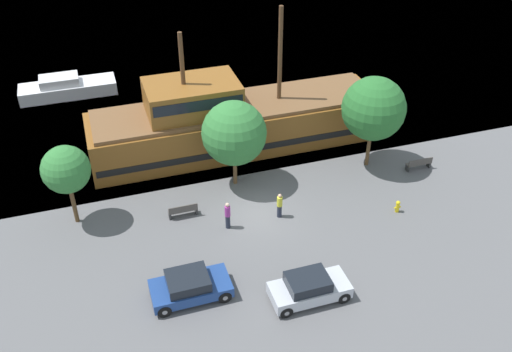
{
  "coord_description": "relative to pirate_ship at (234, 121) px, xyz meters",
  "views": [
    {
      "loc": [
        -8.14,
        -24.74,
        20.74
      ],
      "look_at": [
        0.51,
        2.0,
        1.2
      ],
      "focal_mm": 40.0,
      "sensor_mm": 36.0,
      "label": 1
    }
  ],
  "objects": [
    {
      "name": "bench_promenade_east",
      "position": [
        -4.98,
        -6.64,
        -1.47
      ],
      "size": [
        1.68,
        0.45,
        0.85
      ],
      "color": "#4C4742",
      "rests_on": "ground_plane"
    },
    {
      "name": "tree_row_mideast",
      "position": [
        -1.19,
        -4.35,
        1.7
      ],
      "size": [
        3.9,
        3.9,
        5.56
      ],
      "color": "brown",
      "rests_on": "ground_plane"
    },
    {
      "name": "parked_car_curb_front",
      "position": [
        -0.51,
        -14.74,
        -1.22
      ],
      "size": [
        3.85,
        1.78,
        1.41
      ],
      "color": "#B7BCC6",
      "rests_on": "ground_plane"
    },
    {
      "name": "bench_promenade_west",
      "position": [
        10.54,
        -6.54,
        -1.47
      ],
      "size": [
        1.68,
        0.45,
        0.85
      ],
      "color": "#4C4742",
      "rests_on": "ground_plane"
    },
    {
      "name": "tree_row_east",
      "position": [
        -10.85,
        -5.18,
        1.64
      ],
      "size": [
        2.64,
        2.64,
        4.89
      ],
      "color": "brown",
      "rests_on": "ground_plane"
    },
    {
      "name": "ground_plane",
      "position": [
        -0.77,
        -7.68,
        -1.91
      ],
      "size": [
        160.0,
        160.0,
        0.0
      ],
      "primitive_type": "plane",
      "color": "#5B5B5E"
    },
    {
      "name": "moored_boat_dockside",
      "position": [
        -10.56,
        11.4,
        -1.25
      ],
      "size": [
        7.43,
        2.29,
        1.69
      ],
      "color": "silver",
      "rests_on": "water_surface"
    },
    {
      "name": "tree_row_midwest",
      "position": [
        7.59,
        -4.99,
        2.22
      ],
      "size": [
        3.99,
        3.99,
        6.13
      ],
      "color": "brown",
      "rests_on": "ground_plane"
    },
    {
      "name": "pedestrian_walking_far",
      "position": [
        0.29,
        -8.35,
        -1.11
      ],
      "size": [
        0.32,
        0.32,
        1.6
      ],
      "color": "#232838",
      "rests_on": "ground_plane"
    },
    {
      "name": "pirate_ship",
      "position": [
        0.0,
        0.0,
        0.0
      ],
      "size": [
        21.01,
        4.81,
        9.41
      ],
      "color": "brown",
      "rests_on": "water_surface"
    },
    {
      "name": "pedestrian_walking_near",
      "position": [
        -2.79,
        -8.38,
        -1.04
      ],
      "size": [
        0.32,
        0.32,
        1.72
      ],
      "color": "#232838",
      "rests_on": "ground_plane"
    },
    {
      "name": "fire_hydrant",
      "position": [
        6.99,
        -10.04,
        -1.5
      ],
      "size": [
        0.42,
        0.25,
        0.76
      ],
      "color": "yellow",
      "rests_on": "ground_plane"
    },
    {
      "name": "parked_car_curb_mid",
      "position": [
        -5.94,
        -12.85,
        -1.24
      ],
      "size": [
        3.86,
        1.97,
        1.35
      ],
      "color": "navy",
      "rests_on": "ground_plane"
    }
  ]
}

